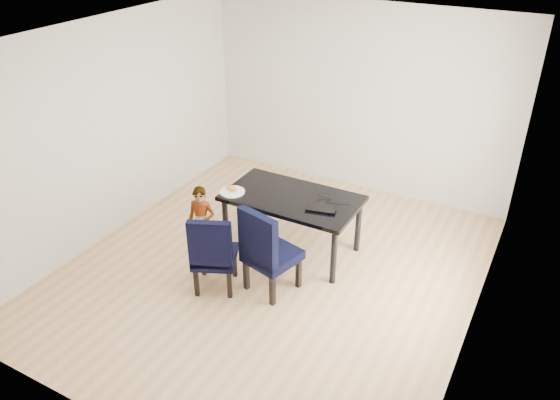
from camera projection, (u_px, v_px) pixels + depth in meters
The scene contains 14 objects.
floor at pixel (272, 270), 6.45m from camera, with size 4.50×5.00×0.01m, color tan.
ceiling at pixel (270, 37), 5.13m from camera, with size 4.50×5.00×0.01m, color white.
wall_back at pixel (358, 99), 7.71m from camera, with size 4.50×0.01×2.70m, color silver.
wall_front at pixel (98, 302), 3.87m from camera, with size 4.50×0.01×2.70m, color white.
wall_left at pixel (112, 129), 6.73m from camera, with size 0.01×5.00×2.70m, color white.
wall_right at pixel (492, 220), 4.85m from camera, with size 0.01×5.00×2.70m, color silver.
dining_table at pixel (292, 223), 6.65m from camera, with size 1.60×0.90×0.75m, color black.
chair_left at pixel (215, 250), 5.96m from camera, with size 0.46×0.48×0.96m, color black.
chair_right at pixel (272, 249), 5.91m from camera, with size 0.51×0.53×1.06m, color black.
child at pixel (202, 223), 6.47m from camera, with size 0.34×0.23×0.94m, color orange.
plate at pixel (232, 192), 6.55m from camera, with size 0.30×0.30×0.02m, color white.
sandwich at pixel (232, 188), 6.54m from camera, with size 0.16×0.07×0.06m, color #C38545.
laptop at pixel (322, 207), 6.22m from camera, with size 0.35×0.22×0.03m, color black.
cable_tangle at pixel (324, 201), 6.36m from camera, with size 0.15×0.15×0.01m, color black.
Camera 1 is at (2.59, -4.54, 3.87)m, focal length 35.00 mm.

